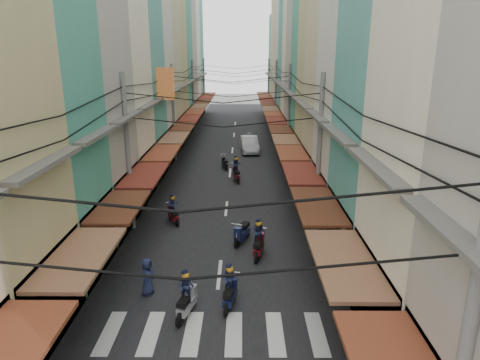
{
  "coord_description": "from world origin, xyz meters",
  "views": [
    {
      "loc": [
        0.98,
        -18.33,
        9.14
      ],
      "look_at": [
        0.84,
        3.88,
        2.46
      ],
      "focal_mm": 32.0,
      "sensor_mm": 36.0,
      "label": 1
    }
  ],
  "objects_px": {
    "white_car": "(249,152)",
    "traffic_sign": "(343,244)",
    "market_umbrella": "(394,271)",
    "bicycle": "(403,287)"
  },
  "relations": [
    {
      "from": "white_car",
      "to": "traffic_sign",
      "type": "xyz_separation_m",
      "value": [
        3.15,
        -25.02,
        2.21
      ]
    },
    {
      "from": "market_umbrella",
      "to": "traffic_sign",
      "type": "distance_m",
      "value": 2.3
    },
    {
      "from": "white_car",
      "to": "market_umbrella",
      "type": "bearing_deg",
      "value": -84.72
    },
    {
      "from": "white_car",
      "to": "traffic_sign",
      "type": "bearing_deg",
      "value": -86.81
    },
    {
      "from": "bicycle",
      "to": "white_car",
      "type": "bearing_deg",
      "value": 18.24
    },
    {
      "from": "bicycle",
      "to": "traffic_sign",
      "type": "height_order",
      "value": "traffic_sign"
    },
    {
      "from": "bicycle",
      "to": "traffic_sign",
      "type": "relative_size",
      "value": 0.51
    },
    {
      "from": "market_umbrella",
      "to": "traffic_sign",
      "type": "bearing_deg",
      "value": 122.9
    },
    {
      "from": "white_car",
      "to": "market_umbrella",
      "type": "height_order",
      "value": "market_umbrella"
    },
    {
      "from": "white_car",
      "to": "traffic_sign",
      "type": "relative_size",
      "value": 1.7
    }
  ]
}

